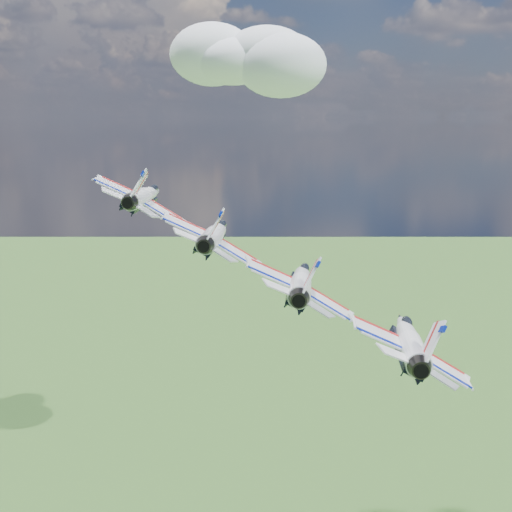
{
  "coord_description": "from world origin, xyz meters",
  "views": [
    {
      "loc": [
        -29.02,
        -61.43,
        164.89
      ],
      "look_at": [
        -24.03,
        1.88,
        152.52
      ],
      "focal_mm": 50.0,
      "sensor_mm": 36.0,
      "label": 1
    }
  ],
  "objects_px": {
    "jet_0": "(145,195)",
    "jet_1": "(215,234)",
    "jet_2": "(301,281)",
    "jet_3": "(409,339)"
  },
  "relations": [
    {
      "from": "jet_0",
      "to": "jet_1",
      "type": "relative_size",
      "value": 1.0
    },
    {
      "from": "jet_2",
      "to": "jet_3",
      "type": "xyz_separation_m",
      "value": [
        7.18,
        -8.1,
        -2.88
      ]
    },
    {
      "from": "jet_0",
      "to": "jet_3",
      "type": "xyz_separation_m",
      "value": [
        21.55,
        -24.29,
        -8.63
      ]
    },
    {
      "from": "jet_2",
      "to": "jet_0",
      "type": "bearing_deg",
      "value": 141.24
    },
    {
      "from": "jet_0",
      "to": "jet_3",
      "type": "relative_size",
      "value": 1.0
    },
    {
      "from": "jet_0",
      "to": "jet_3",
      "type": "bearing_deg",
      "value": -38.76
    },
    {
      "from": "jet_2",
      "to": "jet_3",
      "type": "bearing_deg",
      "value": -38.76
    },
    {
      "from": "jet_0",
      "to": "jet_2",
      "type": "relative_size",
      "value": 1.0
    },
    {
      "from": "jet_0",
      "to": "jet_3",
      "type": "distance_m",
      "value": 33.6
    },
    {
      "from": "jet_1",
      "to": "jet_3",
      "type": "bearing_deg",
      "value": -38.76
    }
  ]
}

